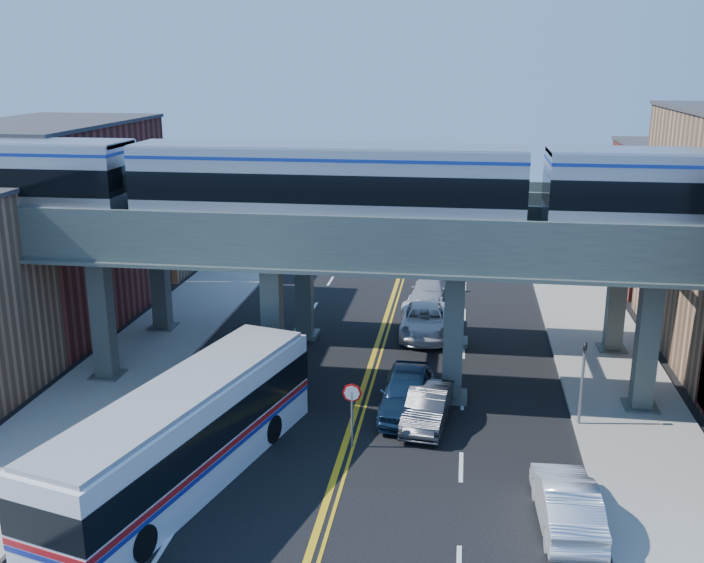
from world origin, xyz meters
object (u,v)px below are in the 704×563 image
(traffic_signal, at_px, (583,374))
(car_lane_d, at_px, (429,290))
(transit_train, at_px, (327,184))
(stop_sign, at_px, (352,405))
(car_parked_curb, at_px, (567,503))
(transit_bus, at_px, (185,436))
(car_lane_c, at_px, (425,321))
(car_lane_a, at_px, (407,392))
(car_lane_b, at_px, (428,407))

(traffic_signal, height_order, car_lane_d, traffic_signal)
(traffic_signal, bearing_deg, transit_train, 169.39)
(stop_sign, bearing_deg, car_parked_curb, -29.60)
(transit_train, bearing_deg, car_parked_curb, -44.89)
(traffic_signal, xyz_separation_m, transit_bus, (-14.32, -6.40, -0.51))
(transit_train, distance_m, car_parked_curb, 15.71)
(car_lane_c, bearing_deg, car_lane_a, -94.07)
(car_lane_b, xyz_separation_m, car_lane_d, (-0.76, 16.98, -0.02))
(car_lane_a, bearing_deg, traffic_signal, -2.51)
(traffic_signal, relative_size, car_lane_d, 0.81)
(transit_bus, bearing_deg, car_parked_curb, -79.33)
(transit_train, bearing_deg, car_lane_d, 75.26)
(transit_train, height_order, transit_bus, transit_train)
(traffic_signal, height_order, car_lane_a, traffic_signal)
(car_lane_a, xyz_separation_m, car_lane_b, (0.91, -0.95, -0.17))
(stop_sign, height_order, car_lane_a, stop_sign)
(traffic_signal, distance_m, car_lane_b, 6.34)
(car_lane_d, bearing_deg, car_parked_curb, -72.59)
(car_lane_d, bearing_deg, car_lane_b, -83.17)
(car_lane_d, bearing_deg, car_lane_a, -86.26)
(transit_bus, height_order, car_lane_c, transit_bus)
(transit_bus, distance_m, car_lane_d, 24.00)
(transit_train, xyz_separation_m, transit_bus, (-3.64, -8.40, -7.61))
(car_lane_b, bearing_deg, stop_sign, -132.90)
(car_lane_b, relative_size, car_parked_curb, 0.91)
(stop_sign, bearing_deg, car_lane_b, 41.01)
(car_lane_b, distance_m, car_lane_c, 10.85)
(stop_sign, relative_size, car_lane_a, 0.49)
(car_lane_b, bearing_deg, transit_train, 156.49)
(transit_train, bearing_deg, stop_sign, -70.45)
(stop_sign, relative_size, traffic_signal, 0.64)
(transit_train, xyz_separation_m, car_parked_curb, (9.32, -9.29, -8.58))
(car_lane_b, relative_size, car_lane_c, 0.80)
(transit_train, height_order, car_lane_b, transit_train)
(car_lane_a, bearing_deg, transit_train, 156.38)
(car_lane_c, height_order, car_lane_d, car_lane_c)
(stop_sign, relative_size, car_parked_curb, 0.53)
(transit_bus, height_order, car_lane_b, transit_bus)
(stop_sign, relative_size, car_lane_b, 0.58)
(car_lane_c, bearing_deg, car_lane_d, 87.46)
(transit_train, bearing_deg, traffic_signal, -10.61)
(car_lane_c, xyz_separation_m, car_lane_d, (-0.05, 6.15, -0.06))
(transit_bus, xyz_separation_m, car_lane_b, (8.20, 5.81, -1.04))
(transit_train, distance_m, car_lane_a, 9.37)
(stop_sign, distance_m, car_lane_a, 3.94)
(car_parked_curb, bearing_deg, traffic_signal, -103.37)
(stop_sign, xyz_separation_m, transit_bus, (-5.42, -3.40, 0.03))
(traffic_signal, distance_m, car_lane_a, 7.18)
(car_lane_b, relative_size, car_lane_d, 0.90)
(traffic_signal, relative_size, car_parked_curb, 0.82)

